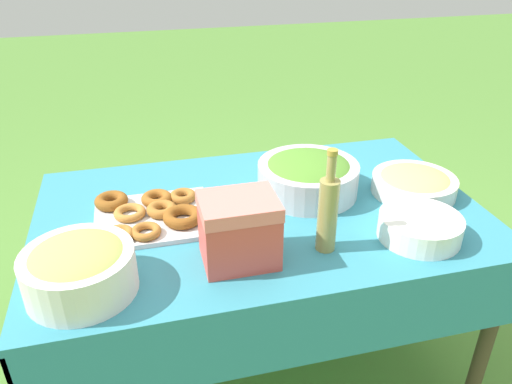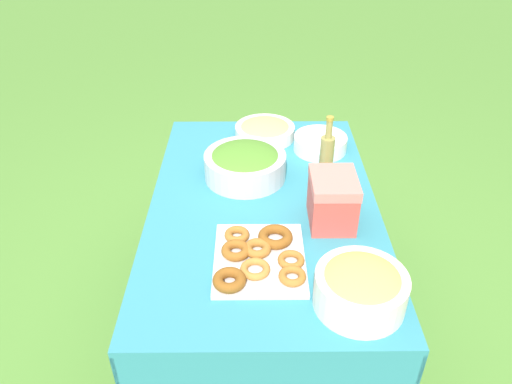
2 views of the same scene
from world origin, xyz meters
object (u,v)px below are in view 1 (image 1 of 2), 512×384
(salad_bowl, at_px, (308,175))
(olive_oil_bottle, at_px, (328,212))
(fruit_bowl, at_px, (79,268))
(pasta_bowl, at_px, (414,183))
(plate_stack, at_px, (420,227))
(donut_platter, at_px, (152,214))
(cooler_box, at_px, (239,230))

(salad_bowl, height_order, olive_oil_bottle, olive_oil_bottle)
(fruit_bowl, bearing_deg, salad_bowl, -154.07)
(pasta_bowl, height_order, plate_stack, pasta_bowl)
(fruit_bowl, bearing_deg, donut_platter, -122.67)
(plate_stack, bearing_deg, cooler_box, -2.30)
(pasta_bowl, bearing_deg, plate_stack, 63.62)
(salad_bowl, distance_m, fruit_bowl, 0.82)
(salad_bowl, distance_m, olive_oil_bottle, 0.35)
(salad_bowl, height_order, pasta_bowl, salad_bowl)
(donut_platter, xyz_separation_m, cooler_box, (-0.22, 0.28, 0.08))
(olive_oil_bottle, bearing_deg, cooler_box, -1.60)
(salad_bowl, bearing_deg, donut_platter, 5.35)
(plate_stack, bearing_deg, donut_platter, -21.12)
(salad_bowl, distance_m, pasta_bowl, 0.37)
(donut_platter, relative_size, olive_oil_bottle, 1.23)
(plate_stack, xyz_separation_m, fruit_bowl, (0.97, 0.01, 0.04))
(plate_stack, xyz_separation_m, cooler_box, (0.55, -0.02, 0.06))
(pasta_bowl, height_order, donut_platter, pasta_bowl)
(fruit_bowl, xyz_separation_m, cooler_box, (-0.42, -0.03, 0.03))
(plate_stack, bearing_deg, fruit_bowl, 0.57)
(salad_bowl, height_order, plate_stack, salad_bowl)
(salad_bowl, xyz_separation_m, olive_oil_bottle, (0.06, 0.34, 0.06))
(plate_stack, bearing_deg, salad_bowl, -56.29)
(olive_oil_bottle, height_order, cooler_box, olive_oil_bottle)
(donut_platter, relative_size, cooler_box, 1.85)
(pasta_bowl, height_order, fruit_bowl, fruit_bowl)
(fruit_bowl, bearing_deg, olive_oil_bottle, -177.91)
(pasta_bowl, xyz_separation_m, olive_oil_bottle, (0.42, 0.24, 0.09))
(pasta_bowl, relative_size, olive_oil_bottle, 0.92)
(donut_platter, bearing_deg, cooler_box, 129.00)
(plate_stack, bearing_deg, pasta_bowl, -116.38)
(plate_stack, height_order, olive_oil_bottle, olive_oil_bottle)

